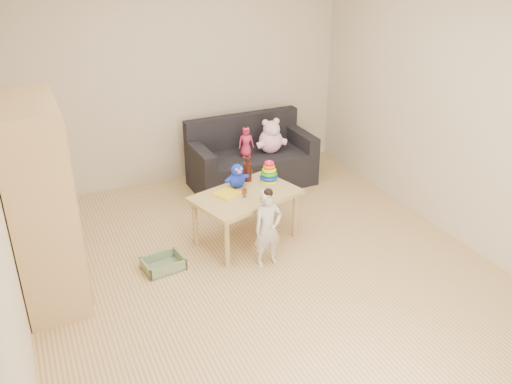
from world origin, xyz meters
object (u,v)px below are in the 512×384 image
sofa (252,169)px  toddler (268,229)px  wardrobe (41,205)px  play_table (246,218)px

sofa → toddler: 1.75m
wardrobe → play_table: bearing=4.0°
sofa → play_table: play_table is taller
wardrobe → sofa: bearing=28.7°
toddler → wardrobe: bearing=167.9°
play_table → wardrobe: bearing=-176.0°
play_table → toddler: size_ratio=1.35×
wardrobe → sofa: (2.40, 1.31, -0.64)m
sofa → toddler: bearing=-110.0°
wardrobe → toddler: bearing=-10.3°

